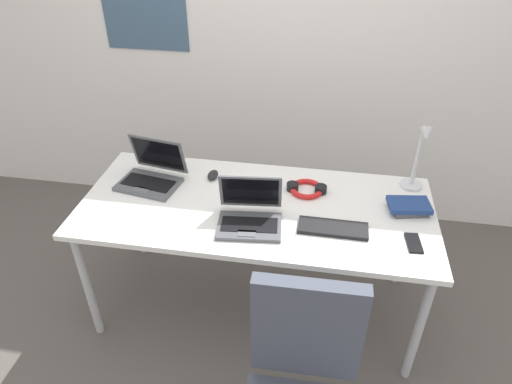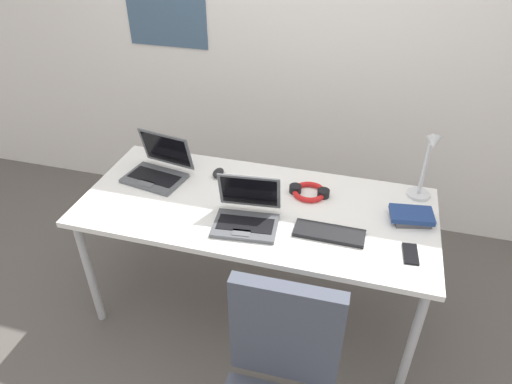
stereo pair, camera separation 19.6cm
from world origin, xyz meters
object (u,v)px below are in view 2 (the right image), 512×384
at_px(computer_mouse, 218,173).
at_px(book_stack, 411,216).
at_px(laptop_back_left, 158,169).
at_px(headphones, 309,192).
at_px(cell_phone, 410,254).
at_px(desk_lamp, 426,167).
at_px(laptop_front_right, 246,215).
at_px(external_keyboard, 329,233).

relative_size(computer_mouse, book_stack, 0.44).
bearing_deg(laptop_back_left, headphones, 3.51).
distance_m(cell_phone, book_stack, 0.25).
relative_size(desk_lamp, laptop_back_left, 1.11).
xyz_separation_m(headphones, book_stack, (0.52, -0.09, 0.01)).
bearing_deg(computer_mouse, cell_phone, -19.85).
height_order(laptop_back_left, headphones, laptop_back_left).
height_order(laptop_front_right, external_keyboard, laptop_front_right).
bearing_deg(headphones, laptop_back_left, -176.49).
height_order(external_keyboard, cell_phone, external_keyboard).
height_order(computer_mouse, book_stack, book_stack).
bearing_deg(computer_mouse, laptop_front_right, -52.50).
bearing_deg(laptop_front_right, headphones, 51.52).
relative_size(laptop_front_right, computer_mouse, 3.44).
relative_size(desk_lamp, headphones, 1.87).
xyz_separation_m(laptop_front_right, computer_mouse, (-0.27, 0.36, -0.03)).
bearing_deg(book_stack, laptop_back_left, 178.32).
xyz_separation_m(desk_lamp, cell_phone, (-0.04, -0.45, -0.19)).
relative_size(desk_lamp, laptop_front_right, 1.21).
relative_size(laptop_back_left, cell_phone, 2.65).
distance_m(laptop_back_left, cell_phone, 1.39).
xyz_separation_m(laptop_front_right, external_keyboard, (0.40, 0.01, -0.04)).
bearing_deg(book_stack, external_keyboard, -150.01).
bearing_deg(external_keyboard, computer_mouse, 152.98).
bearing_deg(cell_phone, laptop_front_right, 173.03).
xyz_separation_m(desk_lamp, laptop_front_right, (-0.81, -0.43, -0.15)).
xyz_separation_m(laptop_back_left, book_stack, (1.36, -0.04, -0.02)).
bearing_deg(computer_mouse, laptop_back_left, -162.03).
height_order(computer_mouse, cell_phone, computer_mouse).
bearing_deg(desk_lamp, laptop_back_left, -173.45).
distance_m(desk_lamp, laptop_front_right, 0.93).
relative_size(cell_phone, book_stack, 0.62).
bearing_deg(desk_lamp, laptop_front_right, -152.19).
height_order(laptop_front_right, cell_phone, laptop_front_right).
bearing_deg(book_stack, headphones, 169.98).
bearing_deg(laptop_front_right, cell_phone, -2.00).
distance_m(computer_mouse, headphones, 0.53).
bearing_deg(computer_mouse, external_keyboard, -26.78).
height_order(laptop_front_right, computer_mouse, laptop_front_right).
height_order(desk_lamp, computer_mouse, desk_lamp).
xyz_separation_m(cell_phone, book_stack, (0.00, 0.25, 0.02)).
distance_m(headphones, book_stack, 0.53).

